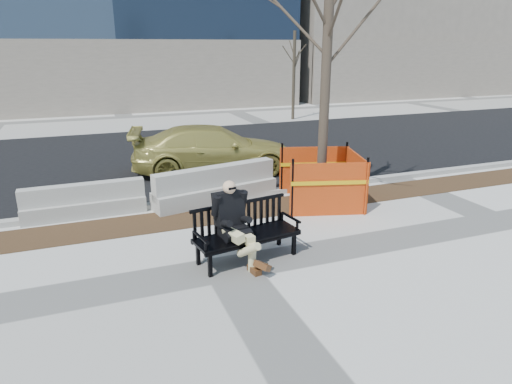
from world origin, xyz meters
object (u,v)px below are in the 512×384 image
tree_fence (320,203)px  jersey_barrier_right (216,202)px  sedan (214,172)px  seated_man (233,261)px  jersey_barrier_left (86,216)px  bench (247,259)px

tree_fence → jersey_barrier_right: tree_fence is taller
sedan → seated_man: bearing=178.7°
sedan → jersey_barrier_right: 2.77m
seated_man → sedan: (1.33, 5.94, 0.00)m
tree_fence → jersey_barrier_left: 5.51m
jersey_barrier_right → bench: bearing=-108.1°
seated_man → tree_fence: 3.72m
tree_fence → jersey_barrier_left: bearing=168.0°
bench → tree_fence: size_ratio=0.29×
tree_fence → jersey_barrier_right: 2.56m
seated_man → jersey_barrier_left: (-2.42, 3.38, 0.00)m
sedan → jersey_barrier_right: bearing=176.6°
bench → tree_fence: bearing=30.5°
bench → jersey_barrier_left: (-2.68, 3.39, 0.00)m
bench → tree_fence: tree_fence is taller
seated_man → jersey_barrier_left: 4.16m
bench → seated_man: seated_man is taller
seated_man → jersey_barrier_right: 3.32m
sedan → bench: bearing=-178.9°
sedan → jersey_barrier_left: sedan is taller
bench → jersey_barrier_left: size_ratio=0.73×
tree_fence → seated_man: bearing=-143.0°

